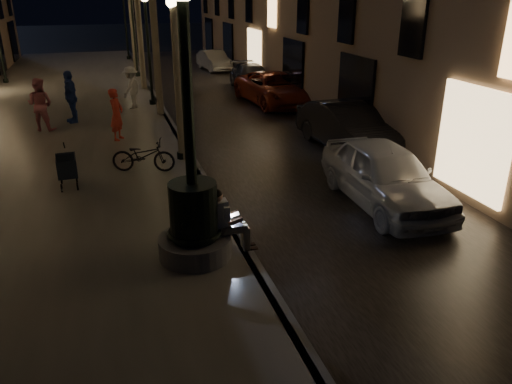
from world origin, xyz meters
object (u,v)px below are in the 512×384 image
object	(u,v)px
car_second	(348,127)
pedestrian_red	(117,114)
stroller	(67,166)
pedestrian_white	(131,88)
lamp_curb_d	(125,15)
pedestrian_blue	(71,97)
car_fifth	(214,60)
lamp_curb_b	(147,33)
car_third	(275,89)
pedestrian_pink	(40,105)
lamp_curb_a	(176,56)
car_rear	(252,77)
car_front	(385,175)
lamp_curb_c	(133,22)
bicycle	(143,155)
fountain_lamppost	(193,208)
seated_man_laptop	(226,219)

from	to	relation	value
car_second	pedestrian_red	xyz separation A→B (m)	(-7.22, 2.71, 0.30)
stroller	car_second	world-z (taller)	car_second
car_second	pedestrian_white	bearing A→B (deg)	127.08
lamp_curb_d	pedestrian_blue	xyz separation A→B (m)	(-3.26, -18.34, -2.06)
car_second	car_fifth	xyz separation A→B (m)	(-0.41, 18.31, -0.13)
lamp_curb_b	pedestrian_white	bearing A→B (deg)	-147.69
lamp_curb_d	car_third	world-z (taller)	lamp_curb_d
pedestrian_pink	lamp_curb_a	bearing A→B (deg)	155.43
lamp_curb_d	stroller	distance (m)	25.80
pedestrian_blue	car_rear	bearing A→B (deg)	101.77
car_front	lamp_curb_c	bearing A→B (deg)	103.68
car_third	pedestrian_red	xyz separation A→B (m)	(-7.22, -4.64, 0.35)
lamp_curb_c	lamp_curb_a	bearing A→B (deg)	-90.00
car_third	stroller	bearing A→B (deg)	-139.76
car_fifth	bicycle	bearing A→B (deg)	-113.68
car_front	car_third	distance (m)	11.80
fountain_lamppost	lamp_curb_b	world-z (taller)	fountain_lamppost
lamp_curb_c	car_fifth	world-z (taller)	lamp_curb_c
car_second	lamp_curb_c	bearing A→B (deg)	105.43
bicycle	lamp_curb_c	bearing A→B (deg)	14.46
car_rear	lamp_curb_d	bearing A→B (deg)	117.25
fountain_lamppost	car_front	size ratio (longest dim) A/B	1.16
lamp_curb_a	pedestrian_red	distance (m)	3.84
fountain_lamppost	pedestrian_white	xyz separation A→B (m)	(-0.20, 13.43, -0.13)
seated_man_laptop	car_rear	size ratio (longest dim) A/B	0.30
stroller	pedestrian_pink	distance (m)	6.32
lamp_curb_b	lamp_curb_d	world-z (taller)	same
seated_man_laptop	car_rear	xyz separation A→B (m)	(5.58, 17.00, -0.25)
pedestrian_pink	lamp_curb_c	bearing A→B (deg)	-87.40
seated_man_laptop	lamp_curb_b	distance (m)	14.19
bicycle	pedestrian_pink	bearing A→B (deg)	47.53
lamp_curb_c	pedestrian_red	size ratio (longest dim) A/B	2.77
car_third	fountain_lamppost	bearing A→B (deg)	-120.17
lamp_curb_a	lamp_curb_c	bearing A→B (deg)	90.00
fountain_lamppost	car_rear	distance (m)	18.10
lamp_curb_a	lamp_curb_c	distance (m)	16.00
car_front	car_rear	xyz separation A→B (m)	(1.19, 15.44, -0.12)
seated_man_laptop	bicycle	size ratio (longest dim) A/B	0.75
fountain_lamppost	bicycle	distance (m)	5.23
car_front	pedestrian_white	xyz separation A→B (m)	(-5.20, 11.87, 0.32)
fountain_lamppost	pedestrian_white	world-z (taller)	fountain_lamppost
lamp_curb_b	lamp_curb_d	size ratio (longest dim) A/B	1.00
car_front	car_third	size ratio (longest dim) A/B	0.87
lamp_curb_b	car_rear	xyz separation A→B (m)	(5.49, 3.00, -2.59)
lamp_curb_a	lamp_curb_d	xyz separation A→B (m)	(0.00, 24.00, 0.00)
pedestrian_white	stroller	bearing A→B (deg)	16.44
car_rear	seated_man_laptop	bearing A→B (deg)	-103.81
pedestrian_pink	pedestrian_blue	world-z (taller)	pedestrian_blue
pedestrian_red	pedestrian_white	distance (m)	4.83
pedestrian_pink	pedestrian_white	distance (m)	4.32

